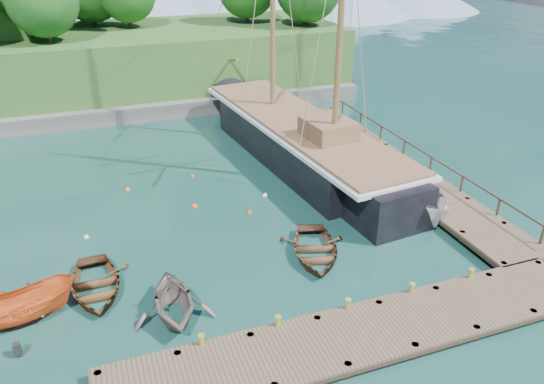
{
  "coord_description": "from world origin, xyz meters",
  "views": [
    {
      "loc": [
        -6.69,
        -19.93,
        14.4
      ],
      "look_at": [
        1.76,
        3.09,
        2.0
      ],
      "focal_mm": 35.0,
      "sensor_mm": 36.0,
      "label": 1
    }
  ],
  "objects": [
    {
      "name": "cabin_boat_white",
      "position": [
        10.0,
        1.31,
        0.0
      ],
      "size": [
        3.0,
        5.3,
        1.93
      ],
      "primitive_type": "imported",
      "rotation": [
        0.0,
        0.0,
        -0.24
      ],
      "color": "silver",
      "rests_on": "ground"
    },
    {
      "name": "dock_east",
      "position": [
        11.5,
        7.0,
        0.43
      ],
      "size": [
        3.2,
        24.0,
        1.1
      ],
      "color": "#493929",
      "rests_on": "ground"
    },
    {
      "name": "rowboat_0",
      "position": [
        -7.48,
        0.36,
        0.0
      ],
      "size": [
        3.24,
        4.5,
        0.93
      ],
      "primitive_type": "imported",
      "rotation": [
        0.0,
        0.0,
        0.01
      ],
      "color": "#56361C",
      "rests_on": "ground"
    },
    {
      "name": "mooring_buoy_4",
      "position": [
        -5.02,
        10.07,
        0.0
      ],
      "size": [
        0.31,
        0.31,
        0.31
      ],
      "primitive_type": "sphere",
      "color": "orange",
      "rests_on": "ground"
    },
    {
      "name": "schooner",
      "position": [
        6.59,
        10.75,
        1.19
      ],
      "size": [
        7.47,
        28.9,
        21.43
      ],
      "rotation": [
        0.0,
        0.0,
        0.1
      ],
      "color": "black",
      "rests_on": "ground"
    },
    {
      "name": "rowboat_1",
      "position": [
        -4.56,
        -2.49,
        0.0
      ],
      "size": [
        3.5,
        4.02,
        2.07
      ],
      "primitive_type": "imported",
      "rotation": [
        0.0,
        0.0,
        -0.03
      ],
      "color": "#6D645B",
      "rests_on": "ground"
    },
    {
      "name": "bollard_4",
      "position": [
        8.0,
        -5.1,
        0.0
      ],
      "size": [
        0.26,
        0.26,
        0.45
      ],
      "primitive_type": "cylinder",
      "color": "olive",
      "rests_on": "ground"
    },
    {
      "name": "mooring_buoy_1",
      "position": [
        -1.67,
        6.55,
        0.0
      ],
      "size": [
        0.35,
        0.35,
        0.35
      ],
      "primitive_type": "sphere",
      "color": "orange",
      "rests_on": "ground"
    },
    {
      "name": "mooring_buoy_3",
      "position": [
        2.54,
        6.43,
        0.0
      ],
      "size": [
        0.33,
        0.33,
        0.33
      ],
      "primitive_type": "sphere",
      "color": "silver",
      "rests_on": "ground"
    },
    {
      "name": "bollard_0",
      "position": [
        -4.0,
        -5.1,
        0.0
      ],
      "size": [
        0.26,
        0.26,
        0.45
      ],
      "primitive_type": "cylinder",
      "color": "olive",
      "rests_on": "ground"
    },
    {
      "name": "bollard_2",
      "position": [
        2.0,
        -5.1,
        0.0
      ],
      "size": [
        0.26,
        0.26,
        0.45
      ],
      "primitive_type": "cylinder",
      "color": "olive",
      "rests_on": "ground"
    },
    {
      "name": "motorboat_orange",
      "position": [
        -10.34,
        -0.7,
        0.0
      ],
      "size": [
        4.54,
        2.37,
        1.67
      ],
      "primitive_type": "imported",
      "rotation": [
        0.0,
        0.0,
        1.75
      ],
      "color": "orange",
      "rests_on": "ground"
    },
    {
      "name": "bollard_1",
      "position": [
        -1.0,
        -5.1,
        0.0
      ],
      "size": [
        0.26,
        0.26,
        0.45
      ],
      "primitive_type": "cylinder",
      "color": "olive",
      "rests_on": "ground"
    },
    {
      "name": "mooring_buoy_2",
      "position": [
        1.03,
        4.77,
        0.0
      ],
      "size": [
        0.29,
        0.29,
        0.29
      ],
      "primitive_type": "sphere",
      "color": "#F74419",
      "rests_on": "ground"
    },
    {
      "name": "dock_near",
      "position": [
        2.0,
        -6.5,
        0.43
      ],
      "size": [
        20.0,
        3.2,
        1.1
      ],
      "color": "#493929",
      "rests_on": "ground"
    },
    {
      "name": "mooring_buoy_5",
      "position": [
        -0.9,
        10.62,
        0.0
      ],
      "size": [
        0.3,
        0.3,
        0.3
      ],
      "primitive_type": "sphere",
      "color": "#EA4916",
      "rests_on": "ground"
    },
    {
      "name": "mooring_buoy_0",
      "position": [
        -7.65,
        5.19,
        0.0
      ],
      "size": [
        0.3,
        0.3,
        0.3
      ],
      "primitive_type": "sphere",
      "color": "silver",
      "rests_on": "ground"
    },
    {
      "name": "bollard_3",
      "position": [
        5.0,
        -5.1,
        0.0
      ],
      "size": [
        0.26,
        0.26,
        0.45
      ],
      "primitive_type": "cylinder",
      "color": "olive",
      "rests_on": "ground"
    },
    {
      "name": "rowboat_2",
      "position": [
        2.69,
        -0.4,
        0.0
      ],
      "size": [
        4.45,
        5.3,
        0.94
      ],
      "primitive_type": "imported",
      "rotation": [
        0.0,
        0.0,
        -0.31
      ],
      "color": "#503623",
      "rests_on": "ground"
    },
    {
      "name": "ground",
      "position": [
        0.0,
        0.0,
        0.0
      ],
      "size": [
        160.0,
        160.0,
        0.0
      ],
      "primitive_type": "plane",
      "color": "#123C32",
      "rests_on": "ground"
    }
  ]
}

